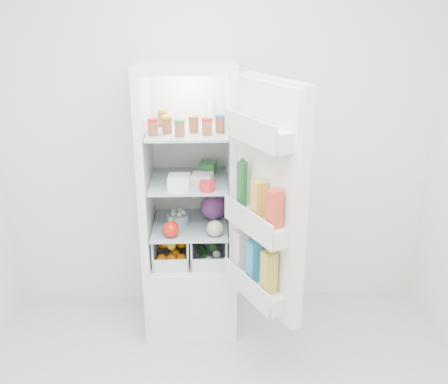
{
  "coord_description": "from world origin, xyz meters",
  "views": [
    {
      "loc": [
        -0.09,
        -1.86,
        2.11
      ],
      "look_at": [
        0.02,
        0.95,
        1.06
      ],
      "focal_mm": 40.0,
      "sensor_mm": 36.0,
      "label": 1
    }
  ],
  "objects_px": {
    "red_cabbage": "(213,207)",
    "refrigerator": "(191,231)",
    "mushroom_bowl": "(178,219)",
    "fridge_door": "(265,206)"
  },
  "relations": [
    {
      "from": "mushroom_bowl",
      "to": "fridge_door",
      "type": "height_order",
      "value": "fridge_door"
    },
    {
      "from": "refrigerator",
      "to": "red_cabbage",
      "type": "height_order",
      "value": "refrigerator"
    },
    {
      "from": "refrigerator",
      "to": "red_cabbage",
      "type": "relative_size",
      "value": 10.42
    },
    {
      "from": "red_cabbage",
      "to": "fridge_door",
      "type": "xyz_separation_m",
      "value": [
        0.28,
        -0.62,
        0.26
      ]
    },
    {
      "from": "red_cabbage",
      "to": "refrigerator",
      "type": "bearing_deg",
      "value": -174.27
    },
    {
      "from": "red_cabbage",
      "to": "fridge_door",
      "type": "relative_size",
      "value": 0.13
    },
    {
      "from": "red_cabbage",
      "to": "fridge_door",
      "type": "height_order",
      "value": "fridge_door"
    },
    {
      "from": "mushroom_bowl",
      "to": "red_cabbage",
      "type": "bearing_deg",
      "value": 16.82
    },
    {
      "from": "refrigerator",
      "to": "mushroom_bowl",
      "type": "bearing_deg",
      "value": -145.41
    },
    {
      "from": "refrigerator",
      "to": "mushroom_bowl",
      "type": "distance_m",
      "value": 0.15
    }
  ]
}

